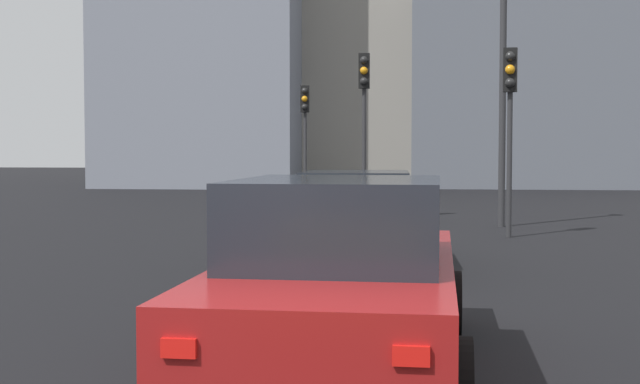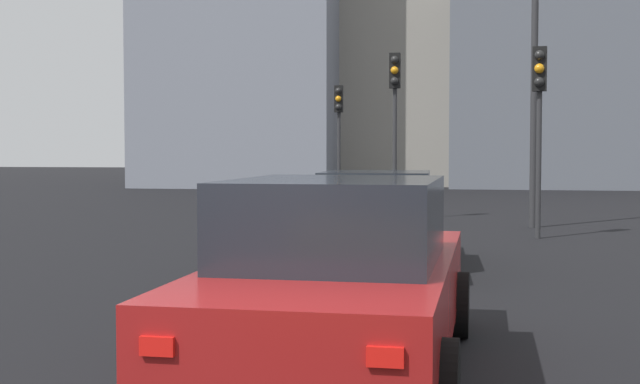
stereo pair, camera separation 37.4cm
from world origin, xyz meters
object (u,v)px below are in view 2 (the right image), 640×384
traffic_light_near_left (339,119)px  traffic_light_far_left (395,101)px  car_beige_lead (377,220)px  traffic_light_near_right (539,101)px  car_red_second (341,280)px  street_lamp_kerbside (534,58)px

traffic_light_near_left → traffic_light_far_left: bearing=19.7°
car_beige_lead → traffic_light_near_right: (4.74, -2.80, 2.10)m
car_red_second → traffic_light_far_left: (15.20, 0.88, 2.33)m
traffic_light_near_left → street_lamp_kerbside: size_ratio=0.60×
traffic_light_near_left → street_lamp_kerbside: bearing=35.2°
car_red_second → traffic_light_far_left: 15.40m
car_beige_lead → street_lamp_kerbside: (7.31, -2.88, 3.24)m
car_red_second → street_lamp_kerbside: (13.68, -2.50, 3.20)m
traffic_light_near_right → street_lamp_kerbside: size_ratio=0.59×
traffic_light_near_left → traffic_light_near_right: bearing=27.5°
traffic_light_near_left → street_lamp_kerbside: street_lamp_kerbside is taller
car_red_second → traffic_light_far_left: traffic_light_far_left is taller
car_red_second → street_lamp_kerbside: bearing=-9.2°
car_red_second → traffic_light_near_left: size_ratio=1.21×
street_lamp_kerbside → car_beige_lead: bearing=158.5°
traffic_light_near_left → traffic_light_near_right: size_ratio=1.02×
traffic_light_near_left → traffic_light_far_left: 6.83m
car_red_second → traffic_light_near_left: (21.58, 3.31, 2.10)m
car_red_second → street_lamp_kerbside: street_lamp_kerbside is taller
car_red_second → traffic_light_near_right: (11.11, -2.42, 2.06)m
traffic_light_near_right → traffic_light_far_left: 5.26m
car_beige_lead → car_red_second: 6.39m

